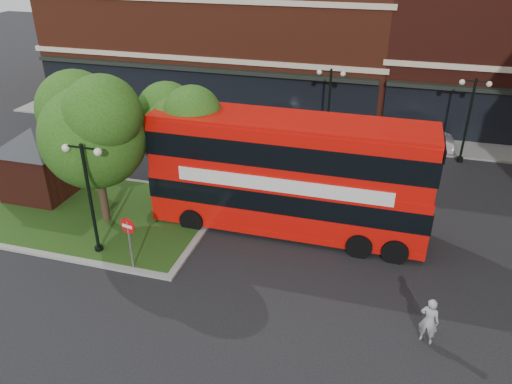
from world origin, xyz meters
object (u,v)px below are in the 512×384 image
(woman, at_px, (429,321))
(car_white, at_px, (415,137))
(bus, at_px, (289,168))
(car_silver, at_px, (273,122))

(woman, distance_m, car_white, 17.22)
(bus, relative_size, car_silver, 2.70)
(bus, xyz_separation_m, woman, (6.07, -5.74, -2.18))
(car_silver, height_order, car_white, car_white)
(car_white, bearing_deg, woman, -176.30)
(bus, distance_m, car_silver, 12.39)
(car_silver, bearing_deg, woman, -151.52)
(bus, height_order, car_white, bus)
(car_silver, distance_m, car_white, 9.18)
(bus, bearing_deg, car_white, 64.26)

